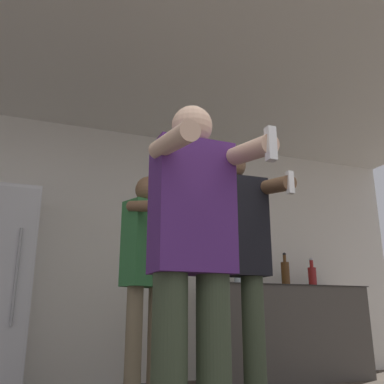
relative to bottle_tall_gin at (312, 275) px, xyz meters
name	(u,v)px	position (x,y,z in m)	size (l,w,h in m)	color
wall_back	(113,249)	(-2.13, 0.36, 0.23)	(7.00, 0.06, 2.55)	silver
ceiling_slab	(162,49)	(-2.13, -1.25, 1.53)	(7.00, 3.70, 0.05)	silver
counter	(287,332)	(-0.36, 0.01, -0.58)	(1.65, 0.67, 0.92)	#47423D
bottle_tall_gin	(312,275)	(0.00, 0.00, 0.00)	(0.09, 0.09, 0.32)	maroon
bottle_brown_liquor	(251,274)	(-0.76, 0.00, -0.01)	(0.08, 0.08, 0.29)	#194723
bottle_short_whiskey	(285,273)	(-0.34, 0.00, 0.02)	(0.09, 0.09, 0.36)	#563314
bottle_clear_vodka	(238,273)	(-0.91, 0.00, 0.00)	(0.07, 0.07, 0.30)	silver
bottle_dark_rum	(222,272)	(-1.08, 0.00, 0.00)	(0.08, 0.08, 0.31)	#194723
person_woman_foreground	(193,257)	(-2.25, -2.24, -0.17)	(0.43, 0.52, 1.59)	#38422D
person_man_side	(235,256)	(-1.69, -1.51, -0.06)	(0.52, 0.51, 1.71)	#38422D
person_spectator_back	(148,262)	(-2.12, -0.97, -0.05)	(0.54, 0.62, 1.64)	#75664C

